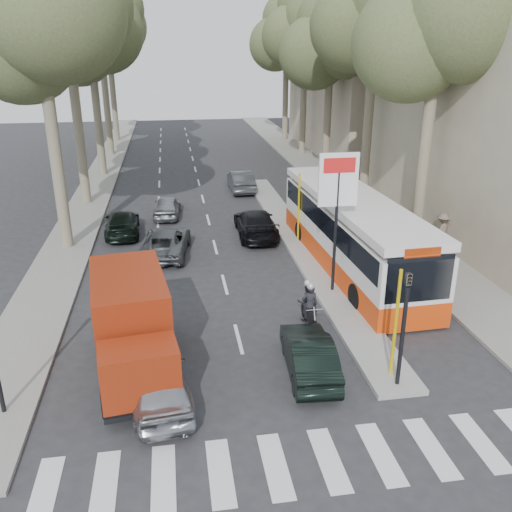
{
  "coord_description": "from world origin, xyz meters",
  "views": [
    {
      "loc": [
        -2.83,
        -13.86,
        9.23
      ],
      "look_at": [
        0.24,
        5.44,
        1.6
      ],
      "focal_mm": 38.0,
      "sensor_mm": 36.0,
      "label": 1
    }
  ],
  "objects": [
    {
      "name": "building_far",
      "position": [
        15.5,
        34.0,
        8.0
      ],
      "size": [
        11.0,
        20.0,
        16.0
      ],
      "primitive_type": "cube",
      "color": "#B7A88E",
      "rests_on": "ground"
    },
    {
      "name": "dark_hatchback",
      "position": [
        0.94,
        -0.29,
        0.62
      ],
      "size": [
        1.56,
        3.82,
        1.23
      ],
      "primitive_type": "imported",
      "rotation": [
        0.0,
        0.0,
        3.07
      ],
      "color": "black",
      "rests_on": "ground"
    },
    {
      "name": "tree_l_b",
      "position": [
        -7.97,
        20.11,
        11.07
      ],
      "size": [
        7.4,
        7.2,
        14.88
      ],
      "color": "#6B604C",
      "rests_on": "ground"
    },
    {
      "name": "pedestrian_near",
      "position": [
        8.57,
        9.18,
        0.92
      ],
      "size": [
        0.94,
        1.02,
        1.6
      ],
      "primitive_type": "imported",
      "rotation": [
        0.0,
        0.0,
        2.23
      ],
      "color": "#392E46",
      "rests_on": "sidewalk_right"
    },
    {
      "name": "tree_r_b",
      "position": [
        9.23,
        18.11,
        11.42
      ],
      "size": [
        7.4,
        7.2,
        15.27
      ],
      "color": "#6B604C",
      "rests_on": "ground"
    },
    {
      "name": "queue_car_b",
      "position": [
        1.32,
        12.32,
        0.69
      ],
      "size": [
        2.02,
        4.78,
        1.38
      ],
      "primitive_type": "imported",
      "rotation": [
        0.0,
        0.0,
        3.12
      ],
      "color": "black",
      "rests_on": "ground"
    },
    {
      "name": "tree_l_a",
      "position": [
        -7.87,
        12.11,
        10.38
      ],
      "size": [
        7.4,
        7.2,
        14.1
      ],
      "color": "#6B604C",
      "rests_on": "ground"
    },
    {
      "name": "ground",
      "position": [
        0.0,
        0.0,
        0.0
      ],
      "size": [
        120.0,
        120.0,
        0.0
      ],
      "primitive_type": "plane",
      "color": "#28282B",
      "rests_on": "ground"
    },
    {
      "name": "traffic_light_island",
      "position": [
        3.25,
        -1.5,
        2.49
      ],
      "size": [
        0.16,
        0.41,
        3.6
      ],
      "color": "black",
      "rests_on": "ground"
    },
    {
      "name": "sidewalk_right",
      "position": [
        8.6,
        25.0,
        0.06
      ],
      "size": [
        3.2,
        70.0,
        0.12
      ],
      "primitive_type": "cube",
      "color": "gray",
      "rests_on": "ground"
    },
    {
      "name": "billboard",
      "position": [
        3.25,
        5.0,
        3.7
      ],
      "size": [
        1.5,
        12.1,
        5.6
      ],
      "color": "yellow",
      "rests_on": "ground"
    },
    {
      "name": "tree_l_e",
      "position": [
        -7.97,
        44.11,
        10.73
      ],
      "size": [
        7.4,
        7.2,
        14.49
      ],
      "color": "#6B604C",
      "rests_on": "ground"
    },
    {
      "name": "pedestrian_far",
      "position": [
        9.79,
        8.93,
        0.98
      ],
      "size": [
        1.21,
        0.98,
        1.72
      ],
      "primitive_type": "imported",
      "rotation": [
        0.0,
        0.0,
        3.66
      ],
      "color": "#6F5F53",
      "rests_on": "sidewalk_right"
    },
    {
      "name": "red_truck",
      "position": [
        -4.22,
        0.64,
        1.54
      ],
      "size": [
        2.74,
        5.68,
        2.91
      ],
      "rotation": [
        0.0,
        0.0,
        0.13
      ],
      "color": "black",
      "rests_on": "ground"
    },
    {
      "name": "tree_r_c",
      "position": [
        9.03,
        26.11,
        9.69
      ],
      "size": [
        7.4,
        7.2,
        13.32
      ],
      "color": "#6B604C",
      "rests_on": "ground"
    },
    {
      "name": "motorcycle",
      "position": [
        1.66,
        2.67,
        0.76
      ],
      "size": [
        0.71,
        1.97,
        1.68
      ],
      "rotation": [
        0.0,
        0.0,
        0.02
      ],
      "color": "black",
      "rests_on": "ground"
    },
    {
      "name": "queue_car_c",
      "position": [
        -3.17,
        16.5,
        0.61
      ],
      "size": [
        1.72,
        3.68,
        1.22
      ],
      "primitive_type": "imported",
      "rotation": [
        0.0,
        0.0,
        3.06
      ],
      "color": "gray",
      "rests_on": "ground"
    },
    {
      "name": "silver_hatchback",
      "position": [
        -3.5,
        -1.01,
        0.69
      ],
      "size": [
        2.12,
        4.21,
        1.38
      ],
      "primitive_type": "imported",
      "rotation": [
        0.0,
        0.0,
        3.27
      ],
      "color": "#A4A6AC",
      "rests_on": "ground"
    },
    {
      "name": "tree_l_d",
      "position": [
        -7.87,
        36.11,
        11.76
      ],
      "size": [
        7.4,
        7.2,
        15.66
      ],
      "color": "#6B604C",
      "rests_on": "ground"
    },
    {
      "name": "queue_car_e",
      "position": [
        -5.48,
        13.68,
        0.61
      ],
      "size": [
        1.88,
        4.27,
        1.22
      ],
      "primitive_type": "imported",
      "rotation": [
        0.0,
        0.0,
        3.18
      ],
      "color": "black",
      "rests_on": "ground"
    },
    {
      "name": "tree_r_a",
      "position": [
        9.13,
        10.11,
        10.38
      ],
      "size": [
        7.4,
        7.2,
        14.1
      ],
      "color": "#6B604C",
      "rests_on": "ground"
    },
    {
      "name": "city_bus",
      "position": [
        4.8,
        7.52,
        1.71
      ],
      "size": [
        3.18,
        12.45,
        3.25
      ],
      "rotation": [
        0.0,
        0.0,
        0.04
      ],
      "color": "red",
      "rests_on": "ground"
    },
    {
      "name": "tree_r_e",
      "position": [
        9.23,
        42.11,
        10.38
      ],
      "size": [
        7.4,
        7.2,
        14.1
      ],
      "color": "#6B604C",
      "rests_on": "ground"
    },
    {
      "name": "tree_l_c",
      "position": [
        -7.77,
        28.11,
        10.04
      ],
      "size": [
        7.4,
        7.2,
        13.71
      ],
      "color": "#6B604C",
      "rests_on": "ground"
    },
    {
      "name": "traffic_island",
      "position": [
        3.25,
        11.0,
        0.08
      ],
      "size": [
        1.5,
        26.0,
        0.16
      ],
      "primitive_type": "cube",
      "color": "gray",
      "rests_on": "ground"
    },
    {
      "name": "queue_car_d",
      "position": [
        1.8,
        21.69,
        0.69
      ],
      "size": [
        1.51,
        4.22,
        1.38
      ],
      "primitive_type": "imported",
      "rotation": [
        0.0,
        0.0,
        3.15
      ],
      "color": "#47494E",
      "rests_on": "ground"
    },
    {
      "name": "tree_r_d",
      "position": [
        9.13,
        34.11,
        11.07
      ],
      "size": [
        7.4,
        7.2,
        14.88
      ],
      "color": "#6B604C",
      "rests_on": "ground"
    },
    {
      "name": "median_left",
      "position": [
        -8.0,
        28.0,
        0.06
      ],
      "size": [
        2.4,
        64.0,
        0.12
      ],
      "primitive_type": "cube",
      "color": "gray",
      "rests_on": "ground"
    },
    {
      "name": "queue_car_a",
      "position": [
        -3.26,
        10.38,
        0.61
      ],
      "size": [
        2.61,
        4.65,
        1.23
      ],
      "primitive_type": "imported",
      "rotation": [
        0.0,
        0.0,
        3.01
      ],
      "color": "#53575C",
      "rests_on": "ground"
    }
  ]
}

